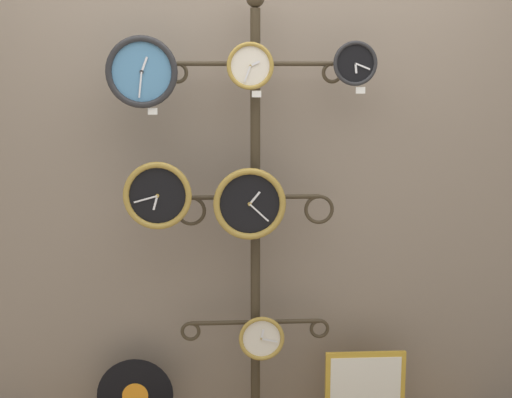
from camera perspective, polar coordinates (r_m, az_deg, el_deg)
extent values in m
cube|color=gray|center=(3.28, -0.22, 5.08)|extent=(4.40, 0.04, 2.80)
cylinder|color=#382D1E|center=(3.18, -0.05, -2.59)|extent=(0.04, 0.04, 1.94)
cylinder|color=#382D1E|center=(3.10, -3.19, 10.76)|extent=(0.33, 0.02, 0.02)
torus|color=#382D1E|center=(3.10, -6.31, 10.01)|extent=(0.09, 0.02, 0.09)
cylinder|color=#382D1E|center=(3.12, 3.06, 10.76)|extent=(0.33, 0.02, 0.02)
torus|color=#382D1E|center=(3.14, 6.12, 10.01)|extent=(0.09, 0.02, 0.09)
cylinder|color=#382D1E|center=(3.15, -2.65, 0.13)|extent=(0.29, 0.02, 0.02)
torus|color=#382D1E|center=(3.16, -5.22, -0.95)|extent=(0.13, 0.02, 0.13)
cylinder|color=#382D1E|center=(3.16, 2.53, 0.18)|extent=(0.29, 0.02, 0.02)
torus|color=#382D1E|center=(3.19, 5.07, -0.83)|extent=(0.13, 0.02, 0.13)
cylinder|color=#382D1E|center=(3.30, -2.66, -9.86)|extent=(0.30, 0.02, 0.02)
torus|color=#382D1E|center=(3.31, -5.26, -10.50)|extent=(0.09, 0.02, 0.09)
cylinder|color=#382D1E|center=(3.31, 2.54, -9.76)|extent=(0.30, 0.02, 0.02)
torus|color=#382D1E|center=(3.34, 5.10, -10.29)|extent=(0.09, 0.02, 0.09)
cylinder|color=#4C84B2|center=(3.03, -9.11, 10.01)|extent=(0.27, 0.02, 0.27)
torus|color=#262628|center=(3.02, -9.14, 10.01)|extent=(0.30, 0.03, 0.30)
cylinder|color=#262628|center=(3.02, -9.14, 10.01)|extent=(0.02, 0.01, 0.02)
cube|color=silver|center=(3.02, -8.93, 10.59)|extent=(0.03, 0.00, 0.06)
cube|color=silver|center=(3.02, -9.24, 9.01)|extent=(0.02, 0.00, 0.11)
cylinder|color=silver|center=(3.03, -0.47, 10.60)|extent=(0.18, 0.02, 0.18)
torus|color=#A58438|center=(3.01, -0.46, 10.60)|extent=(0.20, 0.02, 0.20)
cylinder|color=#A58438|center=(3.01, -0.46, 10.60)|extent=(0.01, 0.01, 0.01)
cube|color=silver|center=(3.01, -0.08, 10.78)|extent=(0.04, 0.00, 0.03)
cube|color=silver|center=(3.01, -0.69, 9.98)|extent=(0.03, 0.00, 0.07)
cylinder|color=black|center=(3.08, 7.90, 10.69)|extent=(0.17, 0.02, 0.17)
torus|color=#262628|center=(3.06, 7.96, 10.69)|extent=(0.19, 0.02, 0.19)
cylinder|color=#262628|center=(3.06, 7.96, 10.69)|extent=(0.01, 0.01, 0.01)
cube|color=silver|center=(3.06, 8.00, 10.31)|extent=(0.01, 0.00, 0.04)
cube|color=silver|center=(3.07, 8.54, 10.45)|extent=(0.06, 0.00, 0.03)
cylinder|color=black|center=(3.05, -7.87, 0.30)|extent=(0.26, 0.02, 0.26)
torus|color=#A58438|center=(3.03, -7.90, 0.25)|extent=(0.29, 0.03, 0.29)
cylinder|color=#A58438|center=(3.03, -7.90, 0.26)|extent=(0.02, 0.01, 0.02)
cube|color=silver|center=(3.04, -8.05, -0.31)|extent=(0.03, 0.00, 0.06)
cube|color=silver|center=(3.04, -8.83, -0.01)|extent=(0.10, 0.00, 0.03)
cylinder|color=black|center=(3.08, -0.52, -0.36)|extent=(0.29, 0.02, 0.29)
torus|color=#A58438|center=(3.06, -0.51, -0.41)|extent=(0.31, 0.03, 0.31)
cylinder|color=#A58438|center=(3.06, -0.51, -0.41)|extent=(0.02, 0.01, 0.02)
cube|color=silver|center=(3.06, -0.10, 0.08)|extent=(0.05, 0.00, 0.06)
cube|color=silver|center=(3.07, 0.25, -1.11)|extent=(0.09, 0.00, 0.08)
cylinder|color=silver|center=(3.25, 0.44, -11.02)|extent=(0.19, 0.02, 0.19)
torus|color=#A58438|center=(3.24, 0.46, -11.12)|extent=(0.21, 0.02, 0.21)
cylinder|color=#A58438|center=(3.24, 0.46, -11.12)|extent=(0.01, 0.01, 0.01)
cube|color=silver|center=(3.23, 0.53, -10.76)|extent=(0.02, 0.00, 0.05)
cube|color=silver|center=(3.24, 1.10, -11.25)|extent=(0.07, 0.00, 0.02)
cylinder|color=black|center=(3.42, -9.64, -15.22)|extent=(0.35, 0.01, 0.35)
cylinder|color=orange|center=(3.41, -9.64, -15.25)|extent=(0.12, 0.00, 0.12)
cube|color=gold|center=(3.42, 8.71, -14.90)|extent=(0.37, 0.02, 0.37)
cube|color=white|center=(3.41, 8.75, -14.98)|extent=(0.32, 0.00, 0.33)
cube|color=white|center=(3.02, -8.27, 6.96)|extent=(0.04, 0.00, 0.03)
cube|color=white|center=(3.02, 0.06, 8.40)|extent=(0.04, 0.00, 0.03)
cube|color=white|center=(3.07, 8.36, 8.60)|extent=(0.04, 0.00, 0.03)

